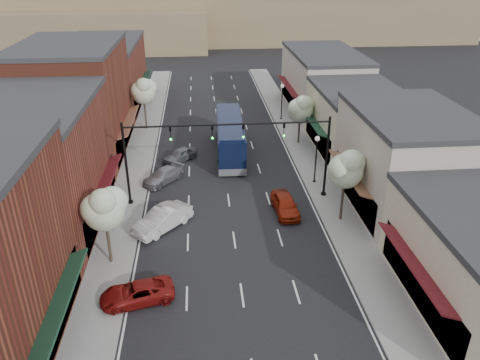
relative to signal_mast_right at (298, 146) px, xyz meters
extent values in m
plane|color=black|center=(-5.62, -8.00, -4.62)|extent=(160.00, 160.00, 0.00)
cube|color=gray|center=(-14.02, 10.50, -4.55)|extent=(2.80, 73.00, 0.15)
cube|color=gray|center=(2.78, 10.50, -4.55)|extent=(2.80, 73.00, 0.15)
cube|color=gray|center=(-12.62, 10.50, -4.55)|extent=(0.25, 73.00, 0.17)
cube|color=gray|center=(1.38, 10.50, -4.55)|extent=(0.25, 73.00, 0.17)
cube|color=black|center=(-15.72, -16.00, -3.02)|extent=(0.60, 11.90, 2.60)
cube|color=#173A27|center=(-14.92, -16.00, -1.52)|extent=(1.07, 9.80, 0.49)
cube|color=brown|center=(-19.92, -2.00, -0.12)|extent=(9.00, 14.00, 9.00)
cube|color=#2D2D30|center=(-19.92, -2.00, 4.58)|extent=(9.20, 14.10, 0.40)
cube|color=black|center=(-15.72, -2.00, -3.02)|extent=(0.60, 11.90, 2.60)
cube|color=#59141A|center=(-14.92, -2.00, -1.52)|extent=(1.07, 9.80, 0.49)
cube|color=brown|center=(-19.92, 12.00, 0.63)|extent=(9.00, 14.00, 10.50)
cube|color=#2D2D30|center=(-19.92, 12.00, 6.08)|extent=(9.20, 14.10, 0.40)
cube|color=black|center=(-15.72, 12.00, -3.02)|extent=(0.60, 11.90, 2.60)
cube|color=brown|center=(-14.92, 12.00, -1.52)|extent=(1.07, 9.80, 0.49)
cube|color=brown|center=(-19.92, 28.00, -0.62)|extent=(9.00, 18.00, 8.00)
cube|color=#2D2D30|center=(-19.92, 28.00, 3.58)|extent=(9.20, 18.10, 0.40)
cube|color=black|center=(-15.72, 28.00, -3.02)|extent=(0.60, 15.30, 2.60)
cube|color=#173A27|center=(-14.92, 28.00, -1.52)|extent=(1.07, 12.60, 0.49)
cube|color=black|center=(4.48, -14.00, -3.02)|extent=(0.60, 10.20, 2.60)
cube|color=#59141A|center=(3.68, -14.00, -1.52)|extent=(1.07, 8.40, 0.49)
cube|color=#BFB1A4|center=(8.18, -2.00, -0.87)|extent=(8.00, 12.00, 7.50)
cube|color=#2D2D30|center=(8.18, -2.00, 3.08)|extent=(8.20, 12.10, 0.40)
cube|color=black|center=(4.48, -2.00, -3.02)|extent=(0.60, 10.20, 2.60)
cube|color=brown|center=(3.68, -2.00, -1.52)|extent=(1.07, 8.40, 0.49)
cube|color=beige|center=(8.18, 10.00, -1.62)|extent=(8.00, 12.00, 6.00)
cube|color=#2D2D30|center=(8.18, 10.00, 1.58)|extent=(8.20, 12.10, 0.40)
cube|color=black|center=(4.48, 10.00, -3.02)|extent=(0.60, 10.20, 2.60)
cube|color=#173A27|center=(3.68, 10.00, -1.52)|extent=(1.07, 8.40, 0.49)
cube|color=#BFB1A4|center=(8.18, 24.00, -1.12)|extent=(8.00, 16.00, 7.00)
cube|color=#2D2D30|center=(8.18, 24.00, 2.58)|extent=(8.20, 16.10, 0.40)
cube|color=black|center=(4.48, 24.00, -3.02)|extent=(0.60, 13.60, 2.60)
cube|color=#59141A|center=(3.68, 24.00, -1.52)|extent=(1.07, 11.20, 0.49)
cube|color=#7A6647|center=(-5.62, 82.00, 1.38)|extent=(120.00, 30.00, 12.00)
cube|color=#7A6647|center=(-30.62, 70.00, -0.62)|extent=(50.00, 20.00, 8.00)
cylinder|color=black|center=(2.38, 0.00, -4.47)|extent=(0.44, 0.44, 0.30)
cylinder|color=black|center=(2.38, 0.00, -1.12)|extent=(0.20, 0.20, 7.00)
cylinder|color=black|center=(-1.62, 0.00, 1.98)|extent=(8.00, 0.14, 0.14)
imported|color=black|center=(-1.22, 0.00, 1.38)|extent=(0.18, 0.46, 1.10)
sphere|color=#19E533|center=(-1.22, -0.12, 0.96)|extent=(0.18, 0.18, 0.18)
imported|color=black|center=(-4.42, 0.00, 1.38)|extent=(0.18, 0.46, 1.10)
sphere|color=#19E533|center=(-4.42, -0.12, 0.96)|extent=(0.18, 0.18, 0.18)
cylinder|color=black|center=(-13.62, 0.00, -4.47)|extent=(0.44, 0.44, 0.30)
cylinder|color=black|center=(-13.62, 0.00, -1.12)|extent=(0.20, 0.20, 7.00)
cylinder|color=black|center=(-9.62, 0.00, 1.98)|extent=(8.00, 0.14, 0.14)
imported|color=black|center=(-10.02, 0.00, 1.38)|extent=(0.18, 0.46, 1.10)
sphere|color=#19E533|center=(-10.02, -0.12, 0.96)|extent=(0.18, 0.18, 0.18)
imported|color=black|center=(-6.82, 0.00, 1.38)|extent=(0.18, 0.46, 1.10)
sphere|color=#19E533|center=(-6.82, -0.12, 0.96)|extent=(0.18, 0.18, 0.18)
cylinder|color=#47382B|center=(2.68, -4.00, -2.77)|extent=(0.20, 0.20, 3.71)
sphere|color=#A1B78D|center=(2.68, -4.00, -0.45)|extent=(2.60, 2.60, 2.60)
sphere|color=#A1B78D|center=(3.18, -3.70, 0.02)|extent=(2.00, 2.00, 2.00)
sphere|color=#A1B78D|center=(2.28, -4.30, -0.10)|extent=(1.90, 1.90, 1.90)
sphere|color=#A1B78D|center=(2.78, -4.50, 0.48)|extent=(1.70, 1.70, 1.70)
cylinder|color=#47382B|center=(2.68, 12.00, -2.96)|extent=(0.20, 0.20, 3.33)
sphere|color=#A1B78D|center=(2.68, 12.00, -0.88)|extent=(2.60, 2.60, 2.60)
sphere|color=#A1B78D|center=(3.18, 12.30, -0.46)|extent=(2.00, 2.00, 2.00)
sphere|color=#A1B78D|center=(2.28, 11.70, -0.57)|extent=(1.90, 1.90, 1.90)
sphere|color=#A1B78D|center=(2.78, 11.50, -0.05)|extent=(1.70, 1.70, 1.70)
cylinder|color=#47382B|center=(-13.92, -8.00, -2.86)|extent=(0.20, 0.20, 3.52)
sphere|color=#A1B78D|center=(-13.92, -8.00, -0.66)|extent=(2.60, 2.60, 2.60)
sphere|color=#A1B78D|center=(-13.42, -7.70, -0.22)|extent=(2.00, 2.00, 2.00)
sphere|color=#A1B78D|center=(-14.32, -8.30, -0.33)|extent=(1.90, 1.90, 1.90)
sphere|color=#A1B78D|center=(-13.82, -8.50, 0.22)|extent=(1.70, 1.70, 1.70)
cylinder|color=#47382B|center=(-13.92, 18.00, -2.70)|extent=(0.20, 0.20, 3.84)
sphere|color=#A1B78D|center=(-13.92, 18.00, -0.30)|extent=(2.60, 2.60, 2.60)
sphere|color=#A1B78D|center=(-13.42, 18.30, 0.18)|extent=(2.00, 2.00, 2.00)
sphere|color=#A1B78D|center=(-14.32, 17.70, 0.06)|extent=(1.90, 1.90, 1.90)
sphere|color=#A1B78D|center=(-13.82, 17.50, 0.66)|extent=(1.70, 1.70, 1.70)
cylinder|color=black|center=(2.18, 2.50, -4.52)|extent=(0.28, 0.28, 0.20)
cylinder|color=black|center=(2.18, 2.50, -2.62)|extent=(0.12, 0.12, 4.00)
sphere|color=white|center=(2.18, 2.50, -0.40)|extent=(0.44, 0.44, 0.44)
cylinder|color=black|center=(2.18, 20.00, -4.52)|extent=(0.28, 0.28, 0.20)
cylinder|color=black|center=(2.18, 20.00, -2.62)|extent=(0.12, 0.12, 4.00)
sphere|color=white|center=(2.18, 20.00, -0.40)|extent=(0.44, 0.44, 0.44)
cube|color=black|center=(-4.79, 10.02, -2.69)|extent=(2.85, 11.74, 2.96)
cube|color=#595B60|center=(-4.79, 10.02, -4.09)|extent=(2.87, 11.77, 0.68)
cube|color=black|center=(-4.79, 10.02, -2.29)|extent=(2.89, 10.81, 1.07)
cube|color=black|center=(-4.79, 10.02, -1.17)|extent=(2.64, 11.27, 0.24)
cube|color=black|center=(-4.95, 4.23, -2.09)|extent=(2.03, 0.14, 1.17)
cylinder|color=black|center=(-6.06, 5.96, -4.12)|extent=(0.34, 1.02, 1.01)
cylinder|color=black|center=(-3.76, 5.90, -4.12)|extent=(0.34, 1.02, 1.01)
cylinder|color=black|center=(-5.84, 13.75, -4.12)|extent=(0.34, 1.02, 1.01)
cylinder|color=black|center=(-3.55, 13.68, -4.12)|extent=(0.34, 1.02, 1.01)
cylinder|color=black|center=(-5.88, 12.38, -4.12)|extent=(0.34, 1.02, 1.01)
cylinder|color=black|center=(-3.58, 12.32, -4.12)|extent=(0.34, 1.02, 1.01)
imported|color=maroon|center=(-1.33, -2.45, -3.89)|extent=(1.98, 4.37, 1.45)
imported|color=maroon|center=(-11.79, -11.98, -4.02)|extent=(4.65, 2.93, 1.20)
imported|color=silver|center=(-10.76, -3.98, -3.82)|extent=(4.57, 4.75, 1.61)
imported|color=gray|center=(-11.18, 3.89, -4.00)|extent=(4.08, 4.40, 1.24)
imported|color=slate|center=(-9.82, 8.50, -3.98)|extent=(3.74, 3.76, 1.29)
camera|label=1|loc=(-7.72, -34.04, 13.87)|focal=35.00mm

